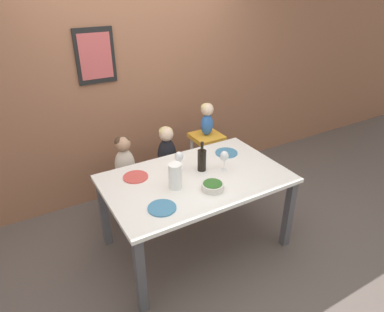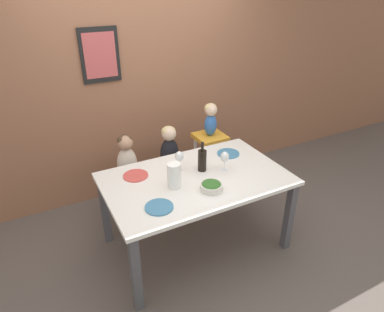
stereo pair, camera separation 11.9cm
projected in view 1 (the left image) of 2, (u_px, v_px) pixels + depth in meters
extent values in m
plane|color=#564C47|center=(196.00, 243.00, 3.42)|extent=(14.00, 14.00, 0.00)
cube|color=#8E5B42|center=(137.00, 80.00, 3.76)|extent=(10.00, 0.06, 2.70)
cube|color=black|center=(95.00, 56.00, 3.39)|extent=(0.39, 0.02, 0.54)
cube|color=#B74C4C|center=(96.00, 56.00, 3.38)|extent=(0.32, 0.00, 0.45)
cube|color=white|center=(196.00, 179.00, 3.07)|extent=(1.63, 1.02, 0.03)
cube|color=#4C4C51|center=(140.00, 276.00, 2.57)|extent=(0.07, 0.07, 0.73)
cube|color=#4C4C51|center=(288.00, 214.00, 3.24)|extent=(0.07, 0.07, 0.73)
cube|color=#4C4C51|center=(104.00, 213.00, 3.26)|extent=(0.07, 0.07, 0.73)
cube|color=#4C4C51|center=(232.00, 172.00, 3.93)|extent=(0.07, 0.07, 0.73)
cylinder|color=silver|center=(120.00, 211.00, 3.55)|extent=(0.04, 0.04, 0.40)
cylinder|color=silver|center=(146.00, 202.00, 3.68)|extent=(0.04, 0.04, 0.40)
cylinder|color=silver|center=(111.00, 197.00, 3.78)|extent=(0.04, 0.04, 0.40)
cylinder|color=silver|center=(136.00, 189.00, 3.91)|extent=(0.04, 0.04, 0.40)
cube|color=silver|center=(127.00, 182.00, 3.63)|extent=(0.39, 0.39, 0.05)
cylinder|color=silver|center=(162.00, 197.00, 3.77)|extent=(0.04, 0.04, 0.40)
cylinder|color=silver|center=(186.00, 190.00, 3.90)|extent=(0.04, 0.04, 0.40)
cylinder|color=silver|center=(151.00, 185.00, 3.99)|extent=(0.04, 0.04, 0.40)
cylinder|color=silver|center=(174.00, 178.00, 4.13)|extent=(0.04, 0.04, 0.40)
cube|color=silver|center=(168.00, 170.00, 3.84)|extent=(0.39, 0.39, 0.05)
cylinder|color=silver|center=(203.00, 172.00, 3.95)|extent=(0.04, 0.04, 0.70)
cylinder|color=silver|center=(221.00, 167.00, 4.07)|extent=(0.04, 0.04, 0.70)
cylinder|color=silver|center=(192.00, 163.00, 4.15)|extent=(0.04, 0.04, 0.70)
cylinder|color=silver|center=(209.00, 158.00, 4.26)|extent=(0.04, 0.04, 0.70)
cube|color=gold|center=(207.00, 137.00, 3.93)|extent=(0.33, 0.34, 0.05)
ellipsoid|color=beige|center=(125.00, 165.00, 3.53)|extent=(0.21, 0.17, 0.36)
sphere|color=tan|center=(123.00, 144.00, 3.42)|extent=(0.16, 0.16, 0.16)
ellipsoid|color=#473323|center=(122.00, 142.00, 3.41)|extent=(0.15, 0.15, 0.11)
ellipsoid|color=black|center=(167.00, 154.00, 3.74)|extent=(0.21, 0.17, 0.36)
sphere|color=beige|center=(166.00, 134.00, 3.63)|extent=(0.16, 0.16, 0.16)
ellipsoid|color=#DBC684|center=(166.00, 132.00, 3.63)|extent=(0.15, 0.15, 0.11)
ellipsoid|color=#3366B2|center=(207.00, 125.00, 3.86)|extent=(0.15, 0.12, 0.25)
sphere|color=beige|center=(207.00, 110.00, 3.78)|extent=(0.14, 0.14, 0.14)
ellipsoid|color=#DBC684|center=(207.00, 108.00, 3.77)|extent=(0.14, 0.13, 0.10)
cylinder|color=black|center=(202.00, 160.00, 3.13)|extent=(0.08, 0.08, 0.20)
cylinder|color=black|center=(202.00, 146.00, 3.07)|extent=(0.03, 0.03, 0.08)
cylinder|color=black|center=(202.00, 143.00, 3.05)|extent=(0.03, 0.03, 0.02)
cylinder|color=white|center=(175.00, 176.00, 2.87)|extent=(0.12, 0.12, 0.22)
cylinder|color=white|center=(224.00, 170.00, 3.18)|extent=(0.06, 0.06, 0.00)
cylinder|color=white|center=(224.00, 165.00, 3.16)|extent=(0.01, 0.01, 0.09)
ellipsoid|color=white|center=(224.00, 156.00, 3.11)|extent=(0.08, 0.08, 0.10)
cylinder|color=white|center=(179.00, 170.00, 3.17)|extent=(0.06, 0.06, 0.00)
cylinder|color=white|center=(179.00, 166.00, 3.15)|extent=(0.01, 0.01, 0.09)
ellipsoid|color=white|center=(179.00, 157.00, 3.10)|extent=(0.08, 0.08, 0.10)
cylinder|color=silver|center=(213.00, 186.00, 2.88)|extent=(0.19, 0.19, 0.06)
ellipsoid|color=#336628|center=(213.00, 184.00, 2.86)|extent=(0.16, 0.16, 0.04)
cylinder|color=teal|center=(162.00, 208.00, 2.65)|extent=(0.22, 0.22, 0.01)
cylinder|color=#D14C47|center=(136.00, 177.00, 3.06)|extent=(0.22, 0.22, 0.01)
cylinder|color=teal|center=(226.00, 153.00, 3.47)|extent=(0.22, 0.22, 0.01)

